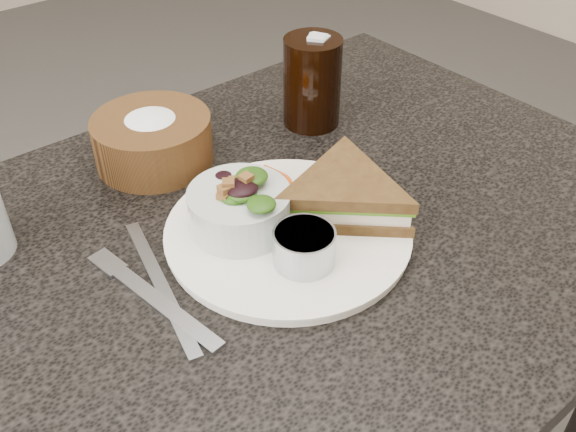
% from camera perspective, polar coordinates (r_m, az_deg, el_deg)
% --- Properties ---
extents(dining_table, '(1.00, 0.70, 0.75)m').
position_cam_1_polar(dining_table, '(1.03, -1.18, -17.73)').
color(dining_table, black).
rests_on(dining_table, floor).
extents(dinner_plate, '(0.28, 0.28, 0.01)m').
position_cam_1_polar(dinner_plate, '(0.74, 0.00, -1.45)').
color(dinner_plate, white).
rests_on(dinner_plate, dining_table).
extents(sandwich, '(0.26, 0.26, 0.05)m').
position_cam_1_polar(sandwich, '(0.75, 5.04, 1.88)').
color(sandwich, '#513A1B').
rests_on(sandwich, dinner_plate).
extents(salad_bowl, '(0.15, 0.15, 0.07)m').
position_cam_1_polar(salad_bowl, '(0.72, -4.35, 1.16)').
color(salad_bowl, '#B4BEB9').
rests_on(salad_bowl, dinner_plate).
extents(dressing_ramekin, '(0.07, 0.07, 0.04)m').
position_cam_1_polar(dressing_ramekin, '(0.68, 1.44, -2.81)').
color(dressing_ramekin, '#A9AEB7').
rests_on(dressing_ramekin, dinner_plate).
extents(orange_wedge, '(0.10, 0.10, 0.03)m').
position_cam_1_polar(orange_wedge, '(0.79, -2.04, 3.65)').
color(orange_wedge, '#FF5308').
rests_on(orange_wedge, dinner_plate).
extents(fork, '(0.04, 0.18, 0.00)m').
position_cam_1_polar(fork, '(0.68, -11.35, -7.57)').
color(fork, '#ADAFB5').
rests_on(fork, dining_table).
extents(knife, '(0.06, 0.22, 0.00)m').
position_cam_1_polar(knife, '(0.70, -11.26, -6.00)').
color(knife, '#9C9FA6').
rests_on(knife, dining_table).
extents(bread_basket, '(0.20, 0.20, 0.09)m').
position_cam_1_polar(bread_basket, '(0.87, -12.00, 7.27)').
color(bread_basket, '#553A18').
rests_on(bread_basket, dining_table).
extents(cola_glass, '(0.09, 0.09, 0.14)m').
position_cam_1_polar(cola_glass, '(0.93, 2.17, 12.14)').
color(cola_glass, black).
rests_on(cola_glass, dining_table).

